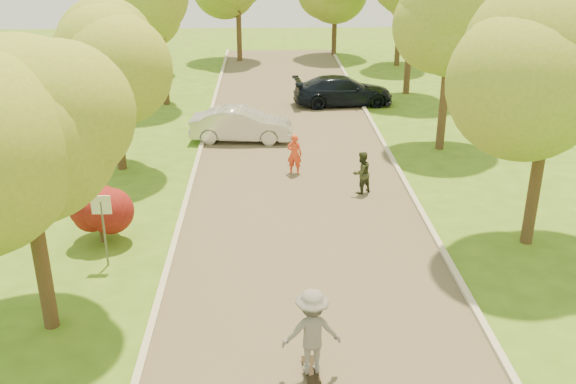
{
  "coord_description": "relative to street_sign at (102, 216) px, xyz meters",
  "views": [
    {
      "loc": [
        -1.2,
        -12.42,
        9.07
      ],
      "look_at": [
        -0.53,
        6.18,
        1.3
      ],
      "focal_mm": 40.0,
      "sensor_mm": 36.0,
      "label": 1
    }
  ],
  "objects": [
    {
      "name": "skateboarder",
      "position": [
        5.51,
        -5.08,
        -0.45
      ],
      "size": [
        1.35,
        0.86,
        1.98
      ],
      "primitive_type": "imported",
      "rotation": [
        0.0,
        0.0,
        3.24
      ],
      "color": "slate",
      "rests_on": "longboard"
    },
    {
      "name": "tree_r_mida",
      "position": [
        12.82,
        1.0,
        3.97
      ],
      "size": [
        5.13,
        5.0,
        7.95
      ],
      "color": "#382619",
      "rests_on": "ground"
    },
    {
      "name": "street_sign",
      "position": [
        0.0,
        0.0,
        0.0
      ],
      "size": [
        0.55,
        0.06,
        2.17
      ],
      "color": "#59595E",
      "rests_on": "ground"
    },
    {
      "name": "tree_r_midb",
      "position": [
        12.4,
        10.0,
        3.32
      ],
      "size": [
        4.51,
        4.4,
        7.01
      ],
      "color": "#382619",
      "rests_on": "ground"
    },
    {
      "name": "dark_sedan",
      "position": [
        8.81,
        17.55,
        -0.79
      ],
      "size": [
        5.53,
        2.63,
        1.56
      ],
      "primitive_type": "imported",
      "rotation": [
        0.0,
        0.0,
        1.66
      ],
      "color": "black",
      "rests_on": "ground"
    },
    {
      "name": "curb_right",
      "position": [
        9.85,
        4.0,
        -1.5
      ],
      "size": [
        0.18,
        60.0,
        0.12
      ],
      "primitive_type": "cube",
      "color": "#B2AD9E",
      "rests_on": "ground"
    },
    {
      "name": "road",
      "position": [
        5.8,
        4.0,
        -1.56
      ],
      "size": [
        8.0,
        60.0,
        0.01
      ],
      "primitive_type": "cube",
      "color": "#4C4438",
      "rests_on": "ground"
    },
    {
      "name": "tree_l_mida",
      "position": [
        -0.5,
        -3.0,
        3.61
      ],
      "size": [
        4.71,
        4.6,
        7.39
      ],
      "color": "#382619",
      "rests_on": "ground"
    },
    {
      "name": "person_olive",
      "position": [
        8.03,
        5.1,
        -0.77
      ],
      "size": [
        0.97,
        0.92,
        1.58
      ],
      "primitive_type": "imported",
      "rotation": [
        0.0,
        0.0,
        3.72
      ],
      "color": "#2C341F",
      "rests_on": "ground"
    },
    {
      "name": "red_shrub",
      "position": [
        -0.5,
        1.5,
        -0.47
      ],
      "size": [
        1.7,
        1.7,
        1.95
      ],
      "color": "#382619",
      "rests_on": "ground"
    },
    {
      "name": "curb_left",
      "position": [
        1.75,
        4.0,
        -1.5
      ],
      "size": [
        0.18,
        60.0,
        0.12
      ],
      "primitive_type": "cube",
      "color": "#B2AD9E",
      "rests_on": "ground"
    },
    {
      "name": "ground",
      "position": [
        5.8,
        -4.0,
        -1.56
      ],
      "size": [
        100.0,
        100.0,
        0.0
      ],
      "primitive_type": "plane",
      "color": "#3B6518",
      "rests_on": "ground"
    },
    {
      "name": "tree_l_midb",
      "position": [
        -1.01,
        8.0,
        3.02
      ],
      "size": [
        4.3,
        4.2,
        6.62
      ],
      "color": "#382619",
      "rests_on": "ground"
    },
    {
      "name": "person_striped",
      "position": [
        5.7,
        7.2,
        -0.76
      ],
      "size": [
        0.66,
        0.51,
        1.6
      ],
      "primitive_type": "imported",
      "rotation": [
        0.0,
        0.0,
        2.9
      ],
      "color": "red",
      "rests_on": "ground"
    },
    {
      "name": "longboard",
      "position": [
        5.51,
        -5.08,
        -1.45
      ],
      "size": [
        0.38,
        1.04,
        0.12
      ],
      "rotation": [
        0.0,
        0.0,
        3.24
      ],
      "color": "black",
      "rests_on": "ground"
    },
    {
      "name": "silver_sedan",
      "position": [
        3.5,
        11.46,
        -0.81
      ],
      "size": [
        4.67,
        1.95,
        1.5
      ],
      "primitive_type": "imported",
      "rotation": [
        0.0,
        0.0,
        1.49
      ],
      "color": "silver",
      "rests_on": "ground"
    },
    {
      "name": "tree_l_far",
      "position": [
        -0.59,
        18.0,
        3.9
      ],
      "size": [
        4.92,
        4.8,
        7.79
      ],
      "color": "#382619",
      "rests_on": "ground"
    }
  ]
}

